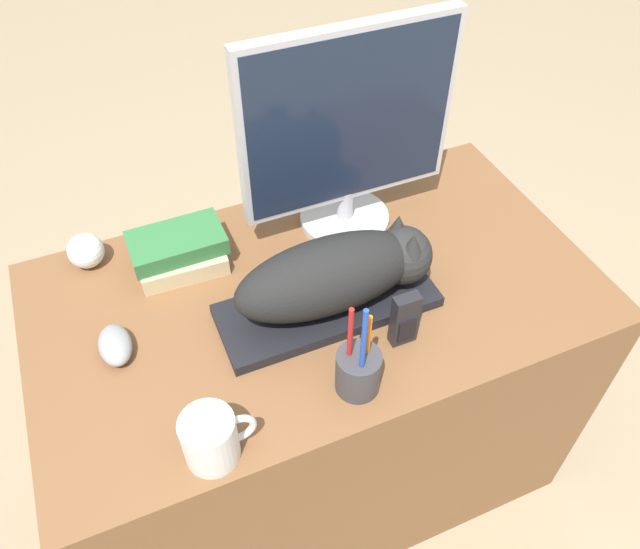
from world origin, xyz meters
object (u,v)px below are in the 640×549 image
object	(u,v)px
coffee_mug	(212,438)
baseball	(86,251)
cat	(343,271)
computer_mouse	(115,345)
monitor	(348,129)
pen_cup	(358,370)
book_stack	(179,251)
keyboard	(329,305)
phone	(405,320)

from	to	relation	value
coffee_mug	baseball	xyz separation A→B (m)	(-0.12, 0.52, -0.01)
cat	computer_mouse	size ratio (longest dim) A/B	4.01
monitor	pen_cup	xyz separation A→B (m)	(-0.16, -0.41, -0.19)
monitor	book_stack	bearing A→B (deg)	178.38
cat	monitor	xyz separation A→B (m)	(0.11, 0.22, 0.15)
monitor	computer_mouse	xyz separation A→B (m)	(-0.54, -0.17, -0.22)
cat	pen_cup	bearing A→B (deg)	-106.17
coffee_mug	baseball	bearing A→B (deg)	102.76
keyboard	phone	distance (m)	0.16
baseball	phone	xyz separation A→B (m)	(0.51, -0.44, 0.02)
keyboard	computer_mouse	distance (m)	0.41
monitor	coffee_mug	size ratio (longest dim) A/B	3.71
phone	book_stack	xyz separation A→B (m)	(-0.33, 0.36, -0.02)
pen_cup	keyboard	bearing A→B (deg)	82.06
pen_cup	baseball	distance (m)	0.63
baseball	phone	world-z (taller)	phone
keyboard	pen_cup	xyz separation A→B (m)	(-0.03, -0.18, 0.04)
keyboard	book_stack	world-z (taller)	book_stack
keyboard	cat	bearing A→B (deg)	-0.00
computer_mouse	pen_cup	size ratio (longest dim) A/B	0.43
baseball	book_stack	size ratio (longest dim) A/B	0.39
pen_cup	baseball	size ratio (longest dim) A/B	3.06
keyboard	baseball	distance (m)	0.52
cat	phone	bearing A→B (deg)	-60.74
monitor	computer_mouse	size ratio (longest dim) A/B	4.61
baseball	book_stack	world-z (taller)	book_stack
keyboard	monitor	xyz separation A→B (m)	(0.14, 0.22, 0.23)
monitor	computer_mouse	world-z (taller)	monitor
baseball	book_stack	distance (m)	0.19
cat	book_stack	bearing A→B (deg)	138.23
keyboard	book_stack	size ratio (longest dim) A/B	2.23
keyboard	pen_cup	size ratio (longest dim) A/B	1.89
monitor	pen_cup	size ratio (longest dim) A/B	2.00
baseball	monitor	bearing A→B (deg)	-9.19
book_stack	keyboard	bearing A→B (deg)	-44.94
monitor	book_stack	xyz separation A→B (m)	(-0.37, 0.01, -0.20)
phone	monitor	bearing A→B (deg)	83.20
cat	pen_cup	xyz separation A→B (m)	(-0.05, -0.18, -0.05)
keyboard	pen_cup	distance (m)	0.19
cat	baseball	world-z (taller)	cat
monitor	phone	bearing A→B (deg)	-96.80
coffee_mug	pen_cup	world-z (taller)	pen_cup
coffee_mug	baseball	world-z (taller)	coffee_mug
pen_cup	computer_mouse	bearing A→B (deg)	147.30
coffee_mug	book_stack	size ratio (longest dim) A/B	0.64
computer_mouse	pen_cup	distance (m)	0.45
monitor	baseball	xyz separation A→B (m)	(-0.55, 0.09, -0.20)
cat	book_stack	world-z (taller)	cat
computer_mouse	coffee_mug	distance (m)	0.29
computer_mouse	baseball	size ratio (longest dim) A/B	1.32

